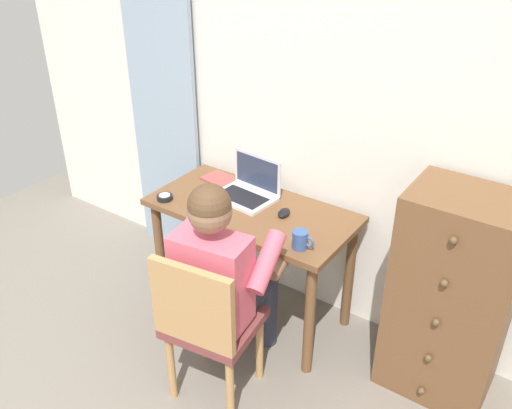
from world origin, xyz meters
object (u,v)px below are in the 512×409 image
at_px(computer_mouse, 284,213).
at_px(desk_clock, 165,197).
at_px(notebook_pad, 220,179).
at_px(coffee_mug, 301,240).
at_px(person_seated, 225,271).
at_px(desk, 252,226).
at_px(dresser, 451,298).
at_px(laptop, 248,189).
at_px(chair, 207,322).

bearing_deg(computer_mouse, desk_clock, -170.87).
xyz_separation_m(notebook_pad, coffee_mug, (0.79, -0.36, 0.04)).
bearing_deg(person_seated, computer_mouse, 88.80).
distance_m(desk, coffee_mug, 0.50).
height_order(person_seated, desk_clock, person_seated).
height_order(desk, dresser, dresser).
relative_size(dresser, laptop, 3.12).
bearing_deg(laptop, computer_mouse, -12.62).
distance_m(desk, computer_mouse, 0.24).
xyz_separation_m(desk, computer_mouse, (0.19, 0.03, 0.14)).
relative_size(laptop, coffee_mug, 3.02).
xyz_separation_m(person_seated, laptop, (-0.28, 0.58, 0.12)).
relative_size(chair, laptop, 2.45).
bearing_deg(chair, person_seated, 97.30).
relative_size(laptop, computer_mouse, 3.62).
distance_m(person_seated, laptop, 0.66).
height_order(laptop, computer_mouse, laptop).
relative_size(chair, coffee_mug, 7.40).
distance_m(desk, chair, 0.71).
xyz_separation_m(computer_mouse, coffee_mug, (0.24, -0.22, 0.03)).
height_order(dresser, notebook_pad, dresser).
bearing_deg(chair, laptop, 111.37).
relative_size(dresser, chair, 1.27).
bearing_deg(person_seated, coffee_mug, 50.17).
bearing_deg(coffee_mug, computer_mouse, 136.73).
distance_m(notebook_pad, coffee_mug, 0.86).
height_order(computer_mouse, desk_clock, computer_mouse).
xyz_separation_m(chair, desk_clock, (-0.67, 0.46, 0.26)).
relative_size(desk, person_seated, 0.97).
distance_m(dresser, person_seated, 1.11).
distance_m(chair, coffee_mug, 0.61).
bearing_deg(dresser, notebook_pad, 177.31).
distance_m(chair, laptop, 0.87).
xyz_separation_m(computer_mouse, desk_clock, (-0.66, -0.24, -0.00)).
xyz_separation_m(dresser, person_seated, (-0.94, -0.58, 0.12)).
xyz_separation_m(desk, notebook_pad, (-0.36, 0.17, 0.13)).
height_order(dresser, person_seated, person_seated).
height_order(chair, desk_clock, chair).
bearing_deg(dresser, coffee_mug, -157.65).
bearing_deg(desk_clock, chair, -34.25).
height_order(person_seated, notebook_pad, person_seated).
bearing_deg(desk, laptop, 133.40).
xyz_separation_m(person_seated, notebook_pad, (-0.54, 0.65, 0.07)).
relative_size(person_seated, computer_mouse, 12.06).
distance_m(computer_mouse, coffee_mug, 0.33).
bearing_deg(laptop, dresser, -0.03).
bearing_deg(dresser, computer_mouse, -176.10).
xyz_separation_m(desk, laptop, (-0.09, 0.10, 0.17)).
relative_size(chair, computer_mouse, 8.88).
relative_size(desk, notebook_pad, 5.59).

